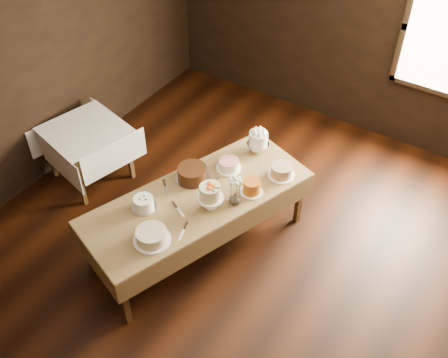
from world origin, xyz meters
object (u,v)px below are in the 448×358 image
cake_swirl (144,203)px  cake_server_c (215,180)px  cake_chocolate (192,173)px  cake_server_b (182,235)px  cake_server_e (167,190)px  cake_cream (152,236)px  cake_speckled (281,171)px  cake_flowers (210,197)px  cake_meringue (258,143)px  cake_caramel (252,187)px  display_table (197,200)px  cake_server_a (180,212)px  cake_server_d (229,199)px  side_table (86,135)px  cake_lattice (229,165)px  flower_vase (235,199)px

cake_swirl → cake_server_c: (0.36, 0.71, -0.06)m
cake_chocolate → cake_server_b: bearing=-61.6°
cake_server_c → cake_server_e: same height
cake_cream → cake_server_e: 0.67m
cake_speckled → cake_swirl: 1.46m
cake_speckled → cake_flowers: 0.86m
cake_meringue → cake_server_b: bearing=-88.7°
cake_speckled → cake_caramel: size_ratio=1.19×
cake_speckled → cake_server_b: bearing=-107.0°
display_table → cake_server_a: size_ratio=10.55×
display_table → cake_caramel: size_ratio=10.65×
cake_chocolate → cake_server_d: (0.49, -0.05, -0.06)m
side_table → cake_chocolate: size_ratio=2.51×
side_table → cake_lattice: (1.78, 0.34, 0.13)m
cake_lattice → cake_server_b: cake_lattice is taller
display_table → cake_swirl: (-0.34, -0.41, 0.11)m
side_table → cake_lattice: 1.82m
cake_server_b → cake_flowers: bearing=161.4°
cake_cream → cake_caramel: bearing=67.4°
display_table → cake_server_c: 0.30m
side_table → cake_lattice: size_ratio=3.88×
cake_meringue → cake_server_d: 0.83m
cake_meringue → cake_speckled: bearing=-27.6°
cake_lattice → cake_caramel: bearing=-24.6°
cake_server_c → cake_server_e: (-0.33, -0.39, 0.00)m
cake_cream → flower_vase: 0.91m
display_table → cake_lattice: size_ratio=9.41×
cake_server_b → cake_chocolate: bearing=-169.1°
cake_meringue → cake_server_b: 1.45m
cake_lattice → cake_chocolate: bearing=-125.2°
cake_server_a → cake_server_e: bearing=176.6°
cake_lattice → cake_flowers: size_ratio=0.96×
cake_speckled → cake_server_c: size_ratio=1.18×
cake_meringue → cake_caramel: (0.28, -0.60, -0.05)m
display_table → side_table: 1.76m
cake_chocolate → cake_server_d: cake_chocolate is taller
cake_speckled → cake_server_c: (-0.53, -0.44, -0.06)m
cake_meringue → flower_vase: 0.85m
cake_flowers → cake_caramel: bearing=58.5°
cake_caramel → cake_server_e: bearing=-148.4°
cake_lattice → cake_server_c: cake_lattice is taller
cake_server_b → flower_vase: bearing=145.7°
display_table → cake_server_c: cake_server_c is taller
cake_swirl → cake_server_a: (0.33, 0.15, -0.06)m
cake_server_b → cake_server_e: size_ratio=1.00×
cake_cream → flower_vase: same height
cake_server_d → flower_vase: flower_vase is taller
cake_speckled → cake_chocolate: 0.93m
cake_meringue → cake_server_e: 1.15m
cake_chocolate → cake_speckled: bearing=35.9°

